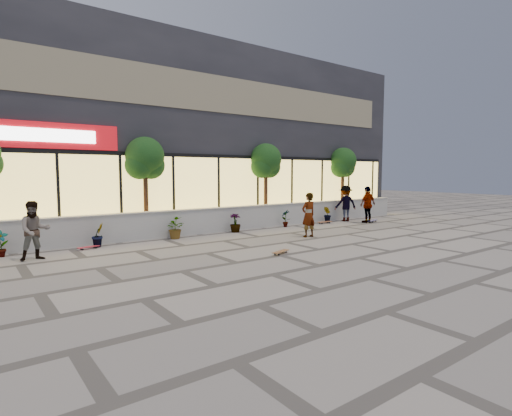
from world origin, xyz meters
TOP-DOWN VIEW (x-y plane):
  - ground at (0.00, 0.00)m, footprint 80.00×80.00m
  - planter_wall at (0.00, 7.00)m, footprint 22.00×0.42m
  - retail_building at (-0.00, 12.49)m, footprint 24.00×9.17m
  - shrub_a at (-8.50, 6.45)m, footprint 0.43×0.29m
  - shrub_b at (-5.70, 6.45)m, footprint 0.57×0.57m
  - shrub_c at (-2.90, 6.45)m, footprint 0.68×0.77m
  - shrub_d at (-0.10, 6.45)m, footprint 0.64×0.64m
  - shrub_e at (2.70, 6.45)m, footprint 0.46×0.35m
  - shrub_f at (5.50, 6.45)m, footprint 0.55×0.57m
  - tree_midwest at (-3.50, 7.70)m, footprint 1.60×1.50m
  - tree_mideast at (2.50, 7.70)m, footprint 1.60×1.50m
  - tree_east at (8.00, 7.70)m, footprint 1.60×1.50m
  - skater_center at (1.51, 3.70)m, footprint 0.65×0.43m
  - skater_left at (-7.72, 5.39)m, footprint 0.86×0.69m
  - skater_right_near at (7.00, 5.15)m, footprint 1.09×0.47m
  - skater_right_far at (6.67, 6.30)m, footprint 1.36×1.07m
  - skateboard_center at (-1.48, 1.82)m, footprint 0.77×0.43m
  - skateboard_left at (-6.08, 6.20)m, footprint 0.72×0.29m
  - skateboard_right_near at (5.04, 6.20)m, footprint 0.86×0.24m
  - skateboard_right_far at (7.44, 5.16)m, footprint 0.89×0.48m

SIDE VIEW (x-z plane):
  - ground at x=0.00m, z-range 0.00..0.00m
  - skateboard_left at x=-6.08m, z-range 0.03..0.11m
  - skateboard_center at x=-1.48m, z-range 0.03..0.12m
  - skateboard_right_near at x=5.04m, z-range 0.03..0.14m
  - skateboard_right_far at x=7.44m, z-range 0.03..0.14m
  - shrub_a at x=-8.50m, z-range 0.00..0.81m
  - shrub_b at x=-5.70m, z-range 0.00..0.81m
  - shrub_c at x=-2.90m, z-range 0.00..0.81m
  - shrub_d at x=-0.10m, z-range 0.00..0.81m
  - shrub_e at x=2.70m, z-range 0.00..0.81m
  - shrub_f at x=5.50m, z-range 0.00..0.81m
  - planter_wall at x=0.00m, z-range 0.00..1.04m
  - skater_left at x=-7.72m, z-range 0.00..1.71m
  - skater_center at x=1.51m, z-range 0.00..1.74m
  - skater_right_near at x=7.00m, z-range 0.00..1.84m
  - skater_right_far at x=6.67m, z-range 0.00..1.85m
  - tree_midwest at x=-3.50m, z-range 1.03..4.94m
  - tree_mideast at x=2.50m, z-range 1.03..4.94m
  - tree_east at x=8.00m, z-range 1.03..4.94m
  - retail_building at x=0.00m, z-range 0.00..8.50m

